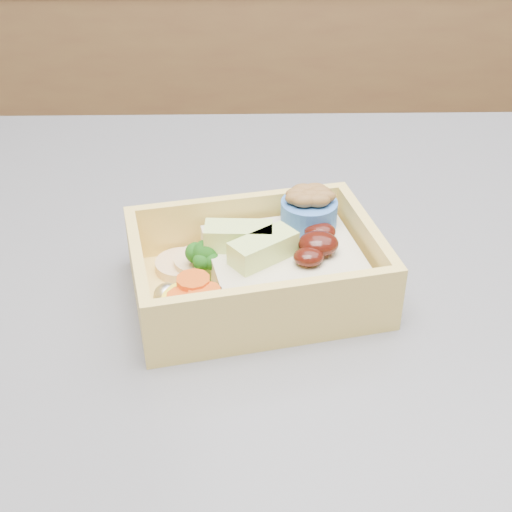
{
  "coord_description": "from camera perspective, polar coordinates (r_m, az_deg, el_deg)",
  "views": [
    {
      "loc": [
        -0.19,
        -0.37,
        1.21
      ],
      "look_at": [
        -0.18,
        0.01,
        0.95
      ],
      "focal_mm": 50.0,
      "sensor_mm": 36.0,
      "label": 1
    }
  ],
  "objects": [
    {
      "name": "bento_box",
      "position": [
        0.47,
        0.56,
        -0.82
      ],
      "size": [
        0.18,
        0.15,
        0.06
      ],
      "rotation": [
        0.0,
        0.0,
        0.21
      ],
      "color": "#F0CB63",
      "rests_on": "island"
    }
  ]
}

